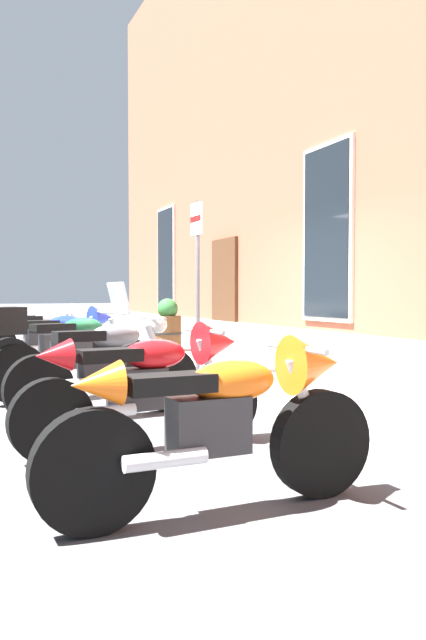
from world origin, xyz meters
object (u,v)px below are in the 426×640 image
Objects in this scene: motorcycle_red_sport at (153,380)px; barrel_planter at (168,327)px; motorcycle_grey_naked at (108,368)px; motorcycle_blue_sport at (65,340)px; parking_sign at (197,262)px; motorcycle_white_sport at (48,334)px; motorcycle_black_naked at (41,334)px; motorcycle_orange_sport at (229,416)px; motorcycle_green_touring at (67,350)px.

motorcycle_red_sport is 7.19m from barrel_planter.
barrel_planter is at bearing 155.44° from motorcycle_grey_naked.
motorcycle_blue_sport is 2.02× the size of barrel_planter.
motorcycle_blue_sport is at bearing -117.53° from parking_sign.
motorcycle_white_sport is 1.01× the size of motorcycle_blue_sport.
motorcycle_black_naked is 2.40m from barrel_planter.
motorcycle_grey_naked is (5.77, -0.09, 0.02)m from motorcycle_black_naked.
parking_sign is (-1.96, 1.73, 1.18)m from motorcycle_grey_naked.
motorcycle_grey_naked is at bearing -41.39° from parking_sign.
motorcycle_white_sport is 1.01× the size of motorcycle_orange_sport.
motorcycle_white_sport is at bearing -65.95° from barrel_planter.
parking_sign is at bearing 138.61° from motorcycle_grey_naked.
motorcycle_black_naked is 1.06× the size of motorcycle_green_touring.
motorcycle_red_sport is 3.94m from parking_sign.
parking_sign reaches higher than motorcycle_blue_sport.
motorcycle_red_sport is (7.18, -0.07, 0.07)m from motorcycle_black_naked.
motorcycle_black_naked is 7.18m from motorcycle_red_sport.
parking_sign reaches higher than motorcycle_red_sport.
motorcycle_orange_sport is 8.63m from barrel_planter.
motorcycle_red_sport reaches higher than motorcycle_orange_sport.
motorcycle_green_touring is 1.02× the size of motorcycle_grey_naked.
parking_sign is (-3.37, 1.70, 1.12)m from motorcycle_red_sport.
motorcycle_white_sport is 1.03× the size of motorcycle_grey_naked.
motorcycle_orange_sport reaches higher than motorcycle_black_naked.
parking_sign is 3.64m from barrel_planter.
motorcycle_white_sport is 7.19m from motorcycle_orange_sport.
motorcycle_black_naked is 5.77m from motorcycle_grey_naked.
motorcycle_black_naked is 1.08× the size of motorcycle_grey_naked.
barrel_planter reaches higher than motorcycle_red_sport.
motorcycle_green_touring is 1.00× the size of motorcycle_orange_sport.
barrel_planter reaches higher than motorcycle_black_naked.
barrel_planter is at bearing 136.46° from motorcycle_blue_sport.
motorcycle_red_sport is 2.04× the size of barrel_planter.
barrel_planter is at bearing 147.22° from motorcycle_green_touring.
barrel_planter is (-3.40, 0.72, -1.10)m from parking_sign.
barrel_planter reaches higher than motorcycle_white_sport.
motorcycle_white_sport is at bearing -179.94° from motorcycle_red_sport.
motorcycle_red_sport is 1.01× the size of motorcycle_orange_sport.
motorcycle_black_naked is 4.32m from parking_sign.
parking_sign is (0.87, 1.68, 1.10)m from motorcycle_blue_sport.
motorcycle_grey_naked is 1.41m from motorcycle_red_sport.
motorcycle_orange_sport is at bearing -0.62° from motorcycle_black_naked.
motorcycle_green_touring reaches higher than motorcycle_grey_naked.
motorcycle_white_sport reaches higher than motorcycle_grey_naked.
parking_sign is at bearing 160.46° from motorcycle_orange_sport.
motorcycle_red_sport is 0.87× the size of parking_sign.
motorcycle_green_touring is at bearing -8.68° from motorcycle_blue_sport.
motorcycle_black_naked is at bearing 179.19° from motorcycle_blue_sport.
barrel_planter is (0.41, 2.36, 0.10)m from motorcycle_black_naked.
motorcycle_blue_sport is 3.48m from barrel_planter.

